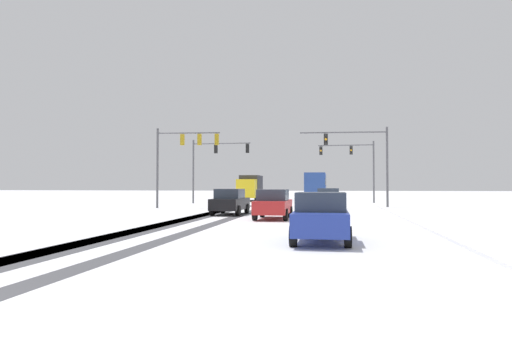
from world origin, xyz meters
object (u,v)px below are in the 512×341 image
Objects in this scene: traffic_signal_far_right at (354,159)px; traffic_signal_near_left at (182,149)px; car_red_third at (273,204)px; box_truck_delivery at (250,187)px; car_white_lead at (328,199)px; car_black_second at (230,202)px; bus_oncoming at (316,184)px; car_blue_fourth at (321,217)px; traffic_signal_far_left at (213,158)px; traffic_signal_near_right at (362,152)px.

traffic_signal_near_left is at bearing -135.88° from traffic_signal_far_right.
car_red_third is 30.01m from box_truck_delivery.
car_white_lead is at bearing 74.32° from car_red_third.
box_truck_delivery is (-3.24, 25.92, 0.82)m from car_black_second.
bus_oncoming is (9.97, 24.95, -2.77)m from traffic_signal_near_left.
box_truck_delivery is at bearing 103.17° from car_blue_fourth.
car_red_third is 0.37× the size of bus_oncoming.
car_white_lead is at bearing -63.75° from box_truck_delivery.
car_red_third is at bearing -77.69° from box_truck_delivery.
bus_oncoming is (4.33, 32.56, 1.18)m from car_black_second.
car_blue_fourth is (11.58, -30.87, -3.83)m from traffic_signal_far_left.
box_truck_delivery reaches higher than car_white_lead.
bus_oncoming is 1.48× the size of box_truck_delivery.
box_truck_delivery is at bearing 125.82° from traffic_signal_near_right.
traffic_signal_far_left is at bearing 89.77° from traffic_signal_near_left.
car_blue_fourth is at bearing -74.38° from car_red_third.
traffic_signal_near_right reaches higher than car_blue_fourth.
car_black_second is (5.60, -17.40, -3.83)m from traffic_signal_far_left.
traffic_signal_far_right reaches higher than car_blue_fourth.
car_black_second is (5.64, -7.61, -3.95)m from traffic_signal_near_left.
car_white_lead is 21.09m from box_truck_delivery.
traffic_signal_near_right reaches higher than car_white_lead.
car_white_lead is (11.69, -10.38, -3.83)m from traffic_signal_far_left.
car_black_second is 0.56× the size of box_truck_delivery.
traffic_signal_near_right is at bearing 83.09° from car_blue_fourth.
car_white_lead is 0.37× the size of bus_oncoming.
bus_oncoming is at bearing 56.77° from traffic_signal_far_left.
bus_oncoming is (9.93, 15.16, -2.65)m from traffic_signal_far_left.
box_truck_delivery is at bearing 116.25° from car_white_lead.
traffic_signal_near_right is 16.47m from traffic_signal_far_left.
traffic_signal_far_right reaches higher than car_red_third.
car_white_lead is 20.49m from car_blue_fourth.
car_blue_fourth is 0.37× the size of bus_oncoming.
car_red_third is at bearing -51.34° from traffic_signal_near_left.
car_black_second is 4.64m from car_red_third.
traffic_signal_far_left reaches higher than car_blue_fourth.
car_black_second is at bearing -130.92° from car_white_lead.
car_red_third is (8.76, -20.80, -3.83)m from traffic_signal_far_left.
traffic_signal_near_right is 1.07× the size of traffic_signal_far_left.
car_white_lead is at bearing -41.62° from traffic_signal_far_left.
traffic_signal_near_left is at bearing 177.11° from car_white_lead.
traffic_signal_far_left reaches higher than car_black_second.
car_blue_fourth is (-2.71, -34.98, -3.82)m from traffic_signal_far_right.
traffic_signal_far_right is at bearing -20.29° from box_truck_delivery.
car_red_third is (-5.58, -12.72, -3.67)m from traffic_signal_near_right.
box_truck_delivery is (-11.98, 16.60, -2.85)m from traffic_signal_near_right.
bus_oncoming reaches higher than box_truck_delivery.
traffic_signal_far_left reaches higher than car_white_lead.
box_truck_delivery is (-7.56, -6.64, -0.36)m from bus_oncoming.
traffic_signal_far_left is at bearing 112.85° from car_red_third.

